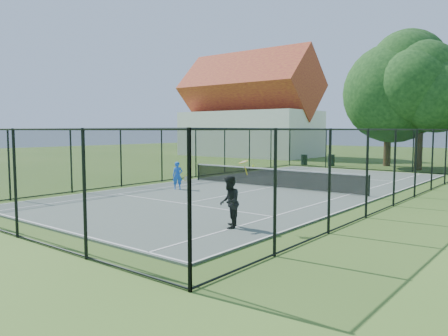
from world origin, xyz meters
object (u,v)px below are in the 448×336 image
Objects in this scene: trash_bin_right at (331,160)px; tennis_net at (272,177)px; trash_bin_left at (304,160)px; player_black at (229,202)px; player_blue at (178,176)px.

tennis_net is at bearing -76.32° from trash_bin_right.
trash_bin_left is 2.29m from trash_bin_right.
player_black is at bearing -66.76° from trash_bin_left.
tennis_net reaches higher than trash_bin_left.
player_black reaches higher than trash_bin_left.
tennis_net is 4.98× the size of player_black.
player_blue reaches higher than trash_bin_right.
player_blue is (-3.18, -3.53, 0.15)m from tennis_net.
trash_bin_left is (-5.83, 14.27, -0.14)m from tennis_net.
trash_bin_left is at bearing -168.51° from trash_bin_right.
player_black is (4.00, -8.62, 0.26)m from tennis_net.
player_blue is 8.81m from player_black.
trash_bin_right is 24.55m from player_black.
tennis_net is 10.67× the size of trash_bin_right.
player_blue is at bearing -132.06° from tennis_net.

